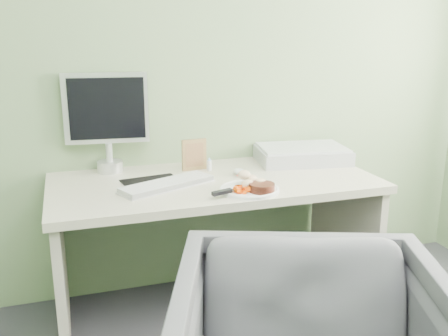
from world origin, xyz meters
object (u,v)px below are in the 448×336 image
object	(u,v)px
desk	(214,214)
plate	(249,190)
scanner	(302,155)
monitor	(107,117)

from	to	relation	value
desk	plate	world-z (taller)	plate
desk	scanner	size ratio (longest dim) A/B	3.24
desk	plate	size ratio (longest dim) A/B	5.86
scanner	monitor	size ratio (longest dim) A/B	0.97
desk	plate	distance (m)	0.32
plate	monitor	world-z (taller)	monitor
monitor	plate	bearing A→B (deg)	-37.87
desk	monitor	distance (m)	0.74
desk	scanner	xyz separation A→B (m)	(0.57, 0.18, 0.22)
scanner	monitor	world-z (taller)	monitor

